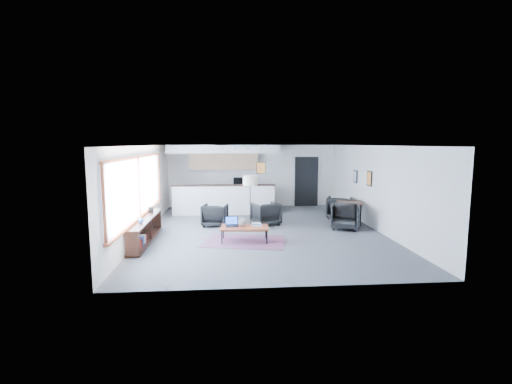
{
  "coord_description": "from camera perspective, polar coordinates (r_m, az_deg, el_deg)",
  "views": [
    {
      "loc": [
        -1.09,
        -11.06,
        2.67
      ],
      "look_at": [
        -0.17,
        0.4,
        1.15
      ],
      "focal_mm": 26.0,
      "sensor_mm": 36.0,
      "label": 1
    }
  ],
  "objects": [
    {
      "name": "window",
      "position": [
        10.5,
        -17.61,
        0.53
      ],
      "size": [
        0.1,
        5.95,
        1.66
      ],
      "color": "#8CBFFF",
      "rests_on": "room"
    },
    {
      "name": "dining_chair_far",
      "position": [
        13.56,
        12.7,
        -2.45
      ],
      "size": [
        0.91,
        0.89,
        0.73
      ],
      "primitive_type": "imported",
      "rotation": [
        0.0,
        0.0,
        2.73
      ],
      "color": "black",
      "rests_on": "floor"
    },
    {
      "name": "kilim_rug",
      "position": [
        10.22,
        -1.77,
        -7.58
      ],
      "size": [
        2.43,
        1.89,
        0.01
      ],
      "rotation": [
        0.0,
        0.0,
        -0.2
      ],
      "color": "#582E46",
      "rests_on": "floor"
    },
    {
      "name": "track_light",
      "position": [
        13.27,
        -2.44,
        6.9
      ],
      "size": [
        1.6,
        0.07,
        0.15
      ],
      "color": "silver",
      "rests_on": "room"
    },
    {
      "name": "wall_art_lower",
      "position": [
        12.38,
        17.05,
        2.01
      ],
      "size": [
        0.03,
        0.38,
        0.48
      ],
      "color": "black",
      "rests_on": "room"
    },
    {
      "name": "laptop",
      "position": [
        10.21,
        -3.75,
        -4.8
      ],
      "size": [
        0.37,
        0.32,
        0.25
      ],
      "rotation": [
        0.0,
        0.0,
        0.09
      ],
      "color": "black",
      "rests_on": "coffee_table"
    },
    {
      "name": "dining_table",
      "position": [
        12.77,
        14.16,
        -1.74
      ],
      "size": [
        1.13,
        1.13,
        0.73
      ],
      "rotation": [
        0.0,
        0.0,
        -0.39
      ],
      "color": "black",
      "rests_on": "floor"
    },
    {
      "name": "ceramic_pot",
      "position": [
        10.15,
        -2.1,
        -4.63
      ],
      "size": [
        0.22,
        0.22,
        0.22
      ],
      "rotation": [
        0.0,
        0.0,
        0.11
      ],
      "color": "gray",
      "rests_on": "coffee_table"
    },
    {
      "name": "armchair_left",
      "position": [
        12.09,
        -6.34,
        -3.39
      ],
      "size": [
        0.88,
        0.84,
        0.78
      ],
      "primitive_type": "imported",
      "rotation": [
        0.0,
        0.0,
        2.95
      ],
      "color": "black",
      "rests_on": "floor"
    },
    {
      "name": "dining_chair_near",
      "position": [
        11.91,
        13.48,
        -3.86
      ],
      "size": [
        0.87,
        0.84,
        0.72
      ],
      "primitive_type": "imported",
      "rotation": [
        0.0,
        0.0,
        -0.32
      ],
      "color": "black",
      "rests_on": "floor"
    },
    {
      "name": "console",
      "position": [
        10.51,
        -16.67,
        -5.68
      ],
      "size": [
        0.35,
        3.0,
        0.8
      ],
      "color": "black",
      "rests_on": "floor"
    },
    {
      "name": "doorway",
      "position": [
        15.93,
        7.73,
        1.71
      ],
      "size": [
        1.1,
        0.12,
        2.15
      ],
      "color": "black",
      "rests_on": "room"
    },
    {
      "name": "coffee_table",
      "position": [
        10.13,
        -1.78,
        -5.49
      ],
      "size": [
        1.33,
        0.77,
        0.42
      ],
      "rotation": [
        0.0,
        0.0,
        -0.06
      ],
      "color": "maroon",
      "rests_on": "floor"
    },
    {
      "name": "floor_lamp",
      "position": [
        11.92,
        -0.9,
        1.5
      ],
      "size": [
        0.52,
        0.52,
        1.63
      ],
      "rotation": [
        0.0,
        0.0,
        0.1
      ],
      "color": "black",
      "rests_on": "floor"
    },
    {
      "name": "book_stack",
      "position": [
        10.21,
        0.1,
        -4.98
      ],
      "size": [
        0.29,
        0.25,
        0.08
      ],
      "rotation": [
        0.0,
        0.0,
        -0.14
      ],
      "color": "silver",
      "rests_on": "coffee_table"
    },
    {
      "name": "kitchenette",
      "position": [
        14.82,
        -5.0,
        2.49
      ],
      "size": [
        4.2,
        1.96,
        2.6
      ],
      "color": "white",
      "rests_on": "floor"
    },
    {
      "name": "microwave",
      "position": [
        15.3,
        -2.37,
        1.74
      ],
      "size": [
        0.6,
        0.35,
        0.4
      ],
      "primitive_type": "imported",
      "rotation": [
        0.0,
        0.0,
        0.03
      ],
      "color": "black",
      "rests_on": "kitchenette"
    },
    {
      "name": "wall_art_upper",
      "position": [
        13.6,
        15.03,
        2.33
      ],
      "size": [
        0.03,
        0.34,
        0.44
      ],
      "color": "black",
      "rests_on": "room"
    },
    {
      "name": "coaster",
      "position": [
        9.91,
        -0.94,
        -5.58
      ],
      "size": [
        0.12,
        0.12,
        0.01
      ],
      "rotation": [
        0.0,
        0.0,
        0.15
      ],
      "color": "#E5590C",
      "rests_on": "coffee_table"
    },
    {
      "name": "room",
      "position": [
        11.2,
        1.04,
        0.5
      ],
      "size": [
        7.02,
        9.02,
        2.62
      ],
      "color": "#49494B",
      "rests_on": "ground"
    },
    {
      "name": "armchair_right",
      "position": [
        12.21,
        1.57,
        -3.18
      ],
      "size": [
        0.98,
        0.95,
        0.81
      ],
      "primitive_type": "imported",
      "rotation": [
        0.0,
        0.0,
        3.47
      ],
      "color": "black",
      "rests_on": "floor"
    }
  ]
}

